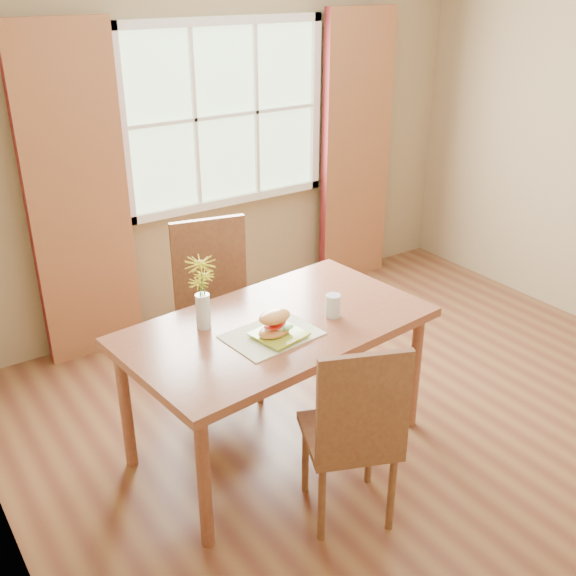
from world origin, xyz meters
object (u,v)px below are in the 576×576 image
at_px(dining_table, 276,336).
at_px(flower_vase, 202,287).
at_px(chair_near, 355,429).
at_px(water_glass, 333,306).
at_px(croissant_sandwich, 275,324).
at_px(chair_far, 215,301).

height_order(dining_table, flower_vase, flower_vase).
relative_size(dining_table, flower_vase, 4.37).
bearing_deg(chair_near, water_glass, 84.29).
bearing_deg(flower_vase, chair_near, -70.87).
relative_size(chair_near, water_glass, 8.17).
relative_size(croissant_sandwich, water_glass, 1.56).
xyz_separation_m(croissant_sandwich, flower_vase, (-0.24, 0.30, 0.15)).
xyz_separation_m(chair_far, croissant_sandwich, (-0.12, -0.85, 0.25)).
bearing_deg(water_glass, chair_far, 108.06).
bearing_deg(chair_far, flower_vase, -110.12).
relative_size(dining_table, croissant_sandwich, 8.75).
bearing_deg(croissant_sandwich, dining_table, 48.29).
distance_m(chair_near, croissant_sandwich, 0.65).
xyz_separation_m(chair_near, water_glass, (0.32, 0.59, 0.29)).
xyz_separation_m(chair_near, chair_far, (0.05, 1.41, 0.05)).
xyz_separation_m(water_glass, flower_vase, (-0.62, 0.27, 0.17)).
height_order(chair_near, chair_far, chair_far).
relative_size(dining_table, water_glass, 13.66).
relative_size(croissant_sandwich, flower_vase, 0.50).
relative_size(chair_near, flower_vase, 2.61).
xyz_separation_m(chair_far, water_glass, (0.27, -0.82, 0.23)).
bearing_deg(flower_vase, chair_far, 57.04).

